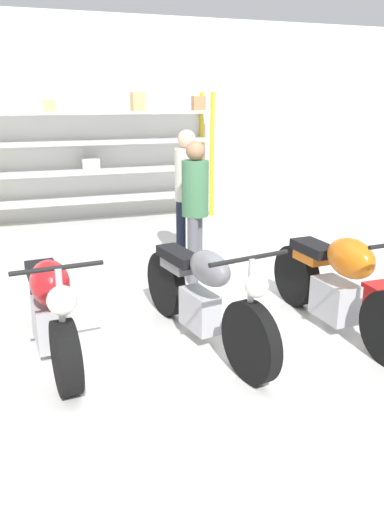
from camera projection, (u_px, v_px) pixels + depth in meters
The scene contains 8 objects.
ground_plane at pixel (206, 339), 4.70m from camera, with size 30.00×30.00×0.00m, color silver.
back_wall at pixel (101, 120), 9.13m from camera, with size 30.00×0.08×3.60m.
shelving_rack at pixel (104, 153), 8.96m from camera, with size 4.11×0.63×2.29m.
motorcycle_red at pixel (51, 308), 4.32m from camera, with size 0.67×1.96×1.01m.
motorcycle_grey at pixel (203, 295), 4.50m from camera, with size 0.73×2.14×1.03m.
motorcycle_orange at pixel (341, 285), 4.73m from camera, with size 0.60×2.10×1.07m.
person_browsing at pixel (187, 186), 6.59m from camera, with size 0.45×0.45×1.79m.
person_near_rack at pixel (195, 201), 5.92m from camera, with size 0.45×0.45×1.70m.
Camera 1 is at (-1.52, -3.97, 2.16)m, focal length 35.00 mm.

